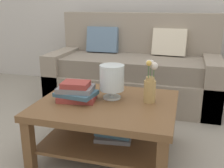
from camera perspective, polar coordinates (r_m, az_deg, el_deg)
The scene contains 6 objects.
ground_plane at distance 2.58m, azimuth -0.48°, elevation -10.21°, with size 10.00×10.00×0.00m, color gray.
couch at distance 3.31m, azimuth 4.76°, elevation 2.71°, with size 2.00×0.90×1.06m.
coffee_table at distance 2.12m, azimuth -1.03°, elevation -6.96°, with size 1.06×0.86×0.44m.
book_stack_main at distance 2.10m, azimuth -7.67°, elevation -1.70°, with size 0.32×0.25×0.15m.
glass_hurricane_vase at distance 2.10m, azimuth -0.02°, elevation 1.17°, with size 0.20×0.20×0.27m.
flower_pitcher at distance 2.04m, azimuth 8.18°, elevation -0.14°, with size 0.10×0.10×0.33m.
Camera 1 is at (0.64, -2.20, 1.19)m, focal length 42.63 mm.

